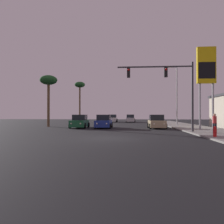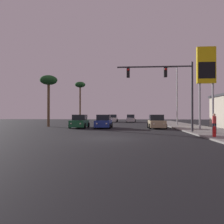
# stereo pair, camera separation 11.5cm
# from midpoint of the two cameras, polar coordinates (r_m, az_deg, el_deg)

# --- Properties ---
(ground_plane) EXTENTS (120.00, 120.00, 0.00)m
(ground_plane) POSITION_cam_midpoint_polar(r_m,az_deg,el_deg) (15.81, -1.09, -6.86)
(ground_plane) COLOR black
(sidewalk_right) EXTENTS (5.00, 60.00, 0.12)m
(sidewalk_right) POSITION_cam_midpoint_polar(r_m,az_deg,el_deg) (26.92, 21.70, -4.11)
(sidewalk_right) COLOR gray
(sidewalk_right) RESTS_ON ground
(car_green) EXTENTS (2.04, 4.33, 1.68)m
(car_green) POSITION_cam_midpoint_polar(r_m,az_deg,el_deg) (28.05, -8.33, -2.57)
(car_green) COLOR #195933
(car_green) RESTS_ON ground
(car_silver) EXTENTS (2.04, 4.34, 1.68)m
(car_silver) POSITION_cam_midpoint_polar(r_m,az_deg,el_deg) (48.10, 4.99, -1.76)
(car_silver) COLOR #B7B7BC
(car_silver) RESTS_ON ground
(car_tan) EXTENTS (2.04, 4.33, 1.68)m
(car_tan) POSITION_cam_midpoint_polar(r_m,az_deg,el_deg) (27.29, 11.66, -2.62)
(car_tan) COLOR tan
(car_tan) RESTS_ON ground
(car_blue) EXTENTS (2.04, 4.32, 1.68)m
(car_blue) POSITION_cam_midpoint_polar(r_m,az_deg,el_deg) (27.47, -2.07, -2.62)
(car_blue) COLOR navy
(car_blue) RESTS_ON ground
(car_white) EXTENTS (2.04, 4.33, 1.68)m
(car_white) POSITION_cam_midpoint_polar(r_m,az_deg,el_deg) (49.16, 0.36, -1.74)
(car_white) COLOR silver
(car_white) RESTS_ON ground
(traffic_light_mast) EXTENTS (7.10, 0.36, 6.50)m
(traffic_light_mast) POSITION_cam_midpoint_polar(r_m,az_deg,el_deg) (21.36, 15.12, 7.47)
(traffic_light_mast) COLOR #38383D
(traffic_light_mast) RESTS_ON sidewalk_right
(street_lamp) EXTENTS (1.74, 0.24, 9.00)m
(street_lamp) POSITION_cam_midpoint_polar(r_m,az_deg,el_deg) (34.94, 16.51, 4.99)
(street_lamp) COLOR #99999E
(street_lamp) RESTS_ON sidewalk_right
(gas_station_sign) EXTENTS (2.00, 0.42, 9.00)m
(gas_station_sign) POSITION_cam_midpoint_polar(r_m,az_deg,el_deg) (26.44, 23.52, 10.11)
(gas_station_sign) COLOR #99999E
(gas_station_sign) RESTS_ON sidewalk_right
(fire_hydrant) EXTENTS (0.24, 0.34, 0.76)m
(fire_hydrant) POSITION_cam_midpoint_polar(r_m,az_deg,el_deg) (17.24, 25.33, -4.65)
(fire_hydrant) COLOR red
(fire_hydrant) RESTS_ON sidewalk_right
(pedestrian_on_sidewalk) EXTENTS (0.34, 0.32, 1.67)m
(pedestrian_on_sidewalk) POSITION_cam_midpoint_polar(r_m,az_deg,el_deg) (20.08, 25.30, -2.51)
(pedestrian_on_sidewalk) COLOR #23232D
(pedestrian_on_sidewalk) RESTS_ON sidewalk_right
(palm_tree_far) EXTENTS (2.40, 2.40, 9.26)m
(palm_tree_far) POSITION_cam_midpoint_polar(r_m,az_deg,el_deg) (51.27, -8.26, 6.48)
(palm_tree_far) COLOR brown
(palm_tree_far) RESTS_ON ground
(palm_tree_near) EXTENTS (2.40, 2.40, 7.18)m
(palm_tree_near) POSITION_cam_midpoint_polar(r_m,az_deg,el_deg) (31.97, -16.13, 7.44)
(palm_tree_near) COLOR brown
(palm_tree_near) RESTS_ON ground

